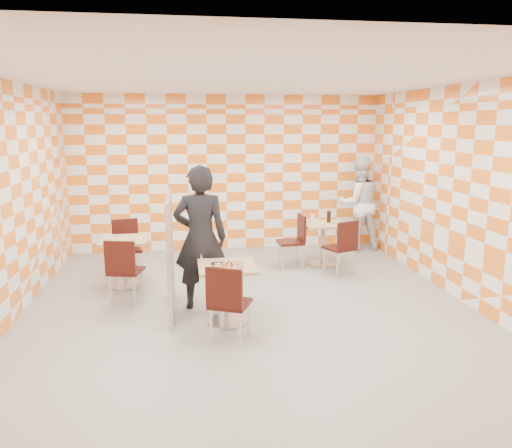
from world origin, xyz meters
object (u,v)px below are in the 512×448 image
(empty_table, at_px, (125,254))
(chair_empty_near, at_px, (123,266))
(chair_second_front, at_px, (343,244))
(second_table, at_px, (323,237))
(chair_second_side, at_px, (295,237))
(partition, at_px, (170,254))
(sport_bottle, at_px, (313,218))
(main_table, at_px, (227,284))
(chair_main_front, at_px, (227,299))
(man_white, at_px, (359,204))
(soda_bottle, at_px, (329,217))
(chair_empty_far, at_px, (126,243))
(man_dark, at_px, (200,238))

(empty_table, relative_size, chair_empty_near, 0.81)
(empty_table, xyz_separation_m, chair_second_front, (3.45, 0.05, 0.04))
(second_table, distance_m, chair_empty_near, 3.58)
(chair_second_side, xyz_separation_m, partition, (-2.08, -1.77, 0.25))
(partition, xyz_separation_m, sport_bottle, (2.42, 1.93, 0.05))
(main_table, height_order, chair_main_front, chair_main_front)
(man_white, distance_m, soda_bottle, 1.30)
(chair_second_front, bearing_deg, chair_main_front, -132.16)
(sport_bottle, bearing_deg, empty_table, -165.66)
(second_table, height_order, soda_bottle, soda_bottle)
(empty_table, relative_size, partition, 0.48)
(empty_table, height_order, partition, partition)
(second_table, relative_size, sport_bottle, 3.75)
(chair_empty_near, relative_size, chair_empty_far, 1.00)
(chair_main_front, height_order, sport_bottle, sport_bottle)
(sport_bottle, xyz_separation_m, soda_bottle, (0.28, -0.03, 0.01))
(second_table, height_order, chair_empty_far, chair_empty_far)
(chair_main_front, xyz_separation_m, chair_second_front, (2.09, 2.31, 0.00))
(chair_second_front, height_order, chair_empty_near, same)
(empty_table, distance_m, sport_bottle, 3.25)
(chair_second_side, height_order, man_white, man_white)
(second_table, height_order, chair_empty_near, chair_empty_near)
(second_table, bearing_deg, chair_empty_far, -177.77)
(second_table, distance_m, partition, 3.20)
(main_table, distance_m, chair_empty_far, 2.66)
(man_white, height_order, sport_bottle, man_white)
(chair_empty_far, relative_size, man_white, 0.51)
(chair_second_front, bearing_deg, chair_empty_far, 171.12)
(chair_second_side, xyz_separation_m, soda_bottle, (0.62, 0.13, 0.31))
(second_table, bearing_deg, chair_second_front, -78.08)
(partition, bearing_deg, man_white, 38.55)
(chair_empty_far, bearing_deg, empty_table, -86.43)
(second_table, distance_m, chair_empty_far, 3.35)
(chair_second_front, xyz_separation_m, sport_bottle, (-0.32, 0.75, 0.29))
(partition, bearing_deg, second_table, 35.52)
(chair_empty_far, relative_size, man_dark, 0.48)
(chair_main_front, bearing_deg, second_table, 56.87)
(man_dark, bearing_deg, main_table, 121.19)
(partition, bearing_deg, soda_bottle, 35.18)
(chair_second_front, height_order, man_dark, man_dark)
(chair_second_side, distance_m, partition, 2.74)
(chair_second_side, bearing_deg, soda_bottle, 12.14)
(main_table, height_order, man_white, man_white)
(partition, distance_m, man_white, 4.59)
(second_table, bearing_deg, chair_second_side, -171.13)
(man_white, bearing_deg, main_table, 46.99)
(second_table, xyz_separation_m, partition, (-2.60, -1.85, 0.28))
(chair_second_front, relative_size, chair_empty_far, 1.00)
(partition, bearing_deg, chair_main_front, -60.21)
(second_table, relative_size, man_dark, 0.39)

